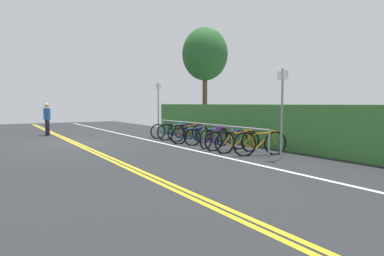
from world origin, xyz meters
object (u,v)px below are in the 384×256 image
bicycle_8 (260,143)px  pedestrian (47,117)px  bicycle_4 (206,136)px  bicycle_3 (191,135)px  bicycle_0 (169,131)px  bicycle_5 (215,138)px  bicycle_1 (177,132)px  bicycle_2 (188,133)px  sign_post_near (158,105)px  sign_post_far (282,106)px  tree_near_left (205,55)px  bicycle_6 (227,140)px  bicycle_7 (238,142)px  bike_rack (204,128)px

bicycle_8 → pedestrian: size_ratio=1.09×
bicycle_4 → bicycle_3: bearing=-164.8°
bicycle_0 → bicycle_5: size_ratio=1.03×
bicycle_4 → bicycle_1: bearing=-178.8°
bicycle_2 → sign_post_near: size_ratio=0.71×
pedestrian → sign_post_far: bearing=22.0°
bicycle_5 → tree_near_left: tree_near_left is taller
bicycle_6 → sign_post_near: size_ratio=0.67×
bicycle_2 → sign_post_far: 5.27m
bicycle_5 → bicycle_7: bearing=-2.7°
bicycle_0 → bicycle_1: bearing=-2.9°
bicycle_3 → bicycle_7: size_ratio=1.02×
bicycle_1 → sign_post_far: 5.99m
bike_rack → sign_post_far: (3.78, 0.02, 0.86)m
bicycle_2 → bike_rack: bearing=-6.2°
bicycle_3 → tree_near_left: 6.49m
bicycle_0 → bicycle_3: (2.16, -0.19, -0.01)m
pedestrian → tree_near_left: bearing=72.9°
pedestrian → tree_near_left: 8.60m
bike_rack → bicycle_0: (-2.86, 0.08, -0.29)m
bicycle_2 → bicycle_5: bicycle_2 is taller
tree_near_left → bicycle_7: bearing=-26.3°
bike_rack → bicycle_3: 0.77m
bicycle_3 → bicycle_7: 2.79m
pedestrian → sign_post_near: (3.28, 4.34, 0.60)m
bike_rack → pedestrian: pedestrian is taller
bicycle_4 → sign_post_near: bearing=-178.4°
bicycle_4 → sign_post_near: size_ratio=0.66×
bicycle_3 → sign_post_far: (4.48, 0.12, 1.16)m
bike_rack → bicycle_1: bike_rack is taller
bicycle_0 → bicycle_1: (0.76, -0.04, 0.03)m
bicycle_4 → sign_post_near: 3.96m
bicycle_6 → bicycle_3: bearing=-179.0°
pedestrian → sign_post_far: (10.83, 4.37, 0.59)m
bicycle_2 → pedestrian: bearing=-141.6°
bike_rack → bicycle_5: bearing=-3.7°
bicycle_8 → bicycle_4: bearing=179.9°
bicycle_0 → sign_post_near: 1.48m
bicycle_1 → bicycle_7: bicycle_1 is taller
bicycle_3 → bicycle_4: (0.71, 0.19, -0.00)m
bicycle_6 → bike_rack: bearing=177.4°
bicycle_6 → sign_post_far: size_ratio=0.68×
pedestrian → bicycle_5: bearing=28.9°
bicycle_1 → bicycle_5: (2.86, -0.09, -0.01)m
bicycle_7 → pedestrian: (-9.14, -4.24, 0.55)m
bike_rack → bicycle_8: (2.89, 0.08, -0.26)m
bike_rack → bicycle_8: bearing=1.6°
bicycle_6 → bicycle_1: bearing=178.2°
bike_rack → bicycle_8: size_ratio=3.96×
sign_post_near → sign_post_far: sign_post_near is taller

